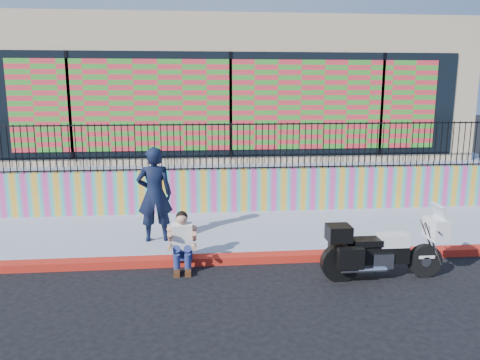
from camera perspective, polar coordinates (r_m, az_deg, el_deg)
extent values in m
plane|color=black|center=(9.22, 0.93, -9.96)|extent=(90.00, 90.00, 0.00)
cube|color=#A50B19|center=(9.19, 0.94, -9.53)|extent=(16.00, 0.30, 0.15)
cube|color=#989EB7|center=(10.74, -0.06, -6.41)|extent=(16.00, 3.00, 0.15)
cube|color=#DA3991|center=(12.12, -0.79, -1.29)|extent=(16.00, 0.20, 1.10)
cube|color=#989EB7|center=(17.13, -2.22, 2.18)|extent=(16.00, 10.00, 1.25)
cube|color=tan|center=(16.71, -2.24, 10.99)|extent=(14.00, 8.00, 4.00)
cube|color=black|center=(12.71, -1.15, 9.09)|extent=(12.60, 0.04, 2.80)
cube|color=#E3323E|center=(12.68, -1.14, 9.08)|extent=(11.48, 0.02, 2.40)
cylinder|color=black|center=(9.07, 21.59, -9.13)|extent=(0.60, 0.13, 0.60)
cylinder|color=black|center=(8.49, 12.08, -9.96)|extent=(0.60, 0.13, 0.60)
cube|color=black|center=(8.69, 17.06, -8.61)|extent=(0.87, 0.26, 0.31)
cube|color=silver|center=(8.71, 16.74, -9.20)|extent=(0.36, 0.31, 0.27)
cube|color=white|center=(8.68, 18.17, -6.94)|extent=(0.50, 0.29, 0.22)
cube|color=black|center=(8.50, 15.15, -7.27)|extent=(0.50, 0.31, 0.11)
cube|color=white|center=(8.96, 22.81, -5.47)|extent=(0.27, 0.47, 0.38)
cube|color=silver|center=(8.90, 23.16, -3.66)|extent=(0.17, 0.42, 0.31)
cube|color=black|center=(8.29, 11.94, -6.34)|extent=(0.40, 0.38, 0.27)
cube|color=black|center=(8.20, 13.34, -9.29)|extent=(0.44, 0.16, 0.36)
cube|color=black|center=(8.69, 12.17, -8.05)|extent=(0.44, 0.16, 0.36)
cube|color=white|center=(9.04, 21.63, -8.59)|extent=(0.29, 0.15, 0.05)
imported|color=black|center=(9.87, -10.37, -1.74)|extent=(0.77, 0.54, 1.99)
cube|color=navy|center=(9.02, -6.99, -8.92)|extent=(0.36, 0.28, 0.18)
cube|color=white|center=(8.86, -7.05, -6.88)|extent=(0.38, 0.27, 0.54)
sphere|color=tan|center=(8.72, -7.11, -4.72)|extent=(0.21, 0.21, 0.21)
cube|color=#472814|center=(8.68, -7.70, -11.11)|extent=(0.11, 0.26, 0.10)
cube|color=#472814|center=(8.67, -6.35, -11.09)|extent=(0.11, 0.26, 0.10)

